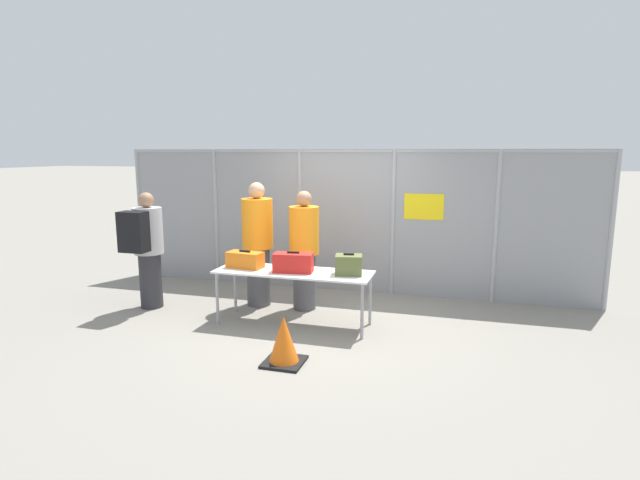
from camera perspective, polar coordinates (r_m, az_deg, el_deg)
name	(u,v)px	position (r m, az deg, el deg)	size (l,w,h in m)	color
ground_plane	(317,322)	(6.84, -0.34, -9.34)	(120.00, 120.00, 0.00)	gray
fence_section	(346,218)	(8.10, 2.97, 2.48)	(7.80, 0.07, 2.31)	#9EA0A5
inspection_table	(293,275)	(6.57, -3.06, -4.03)	(2.07, 0.66, 0.73)	silver
suitcase_orange	(245,260)	(6.79, -8.56, -2.25)	(0.50, 0.29, 0.24)	orange
suitcase_red	(293,263)	(6.48, -3.07, -2.60)	(0.53, 0.30, 0.27)	red
suitcase_olive	(349,265)	(6.35, 3.30, -2.84)	(0.38, 0.33, 0.28)	#566033
traveler_hooded	(146,246)	(7.62, -19.26, -0.62)	(0.42, 0.65, 1.70)	#2D2D33
security_worker_near	(304,249)	(7.17, -1.82, -1.03)	(0.43, 0.43, 1.73)	#4C4C51
security_worker_far	(258,243)	(7.41, -7.13, -0.31)	(0.45, 0.45, 1.84)	#4C4C51
utility_trailer	(464,254)	(9.76, 16.10, -1.51)	(3.27, 1.87, 0.66)	#B2B2B7
traffic_cone	(284,342)	(5.51, -4.15, -11.50)	(0.43, 0.43, 0.54)	black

